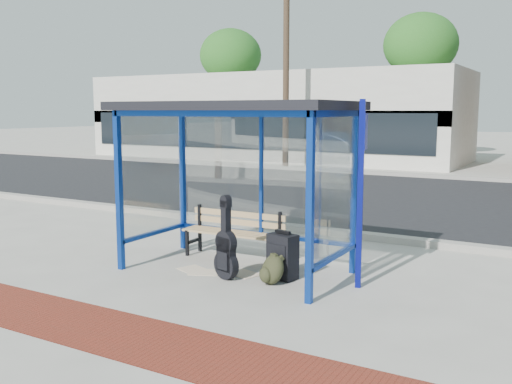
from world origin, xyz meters
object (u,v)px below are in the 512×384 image
Objects in this scene: bench at (234,230)px; guitar_bag at (226,250)px; backpack at (272,270)px; suitcase at (282,256)px.

guitar_bag is (0.50, -1.01, -0.04)m from bench.
bench is 1.13m from guitar_bag.
backpack is at bearing 25.07° from guitar_bag.
backpack is at bearing -77.95° from suitcase.
backpack is (0.66, 0.09, -0.21)m from guitar_bag.
guitar_bag reaches higher than backpack.
bench is 1.33m from suitcase.
suitcase is 0.32m from backpack.
guitar_bag is 1.61× the size of suitcase.
suitcase is 1.64× the size of backpack.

